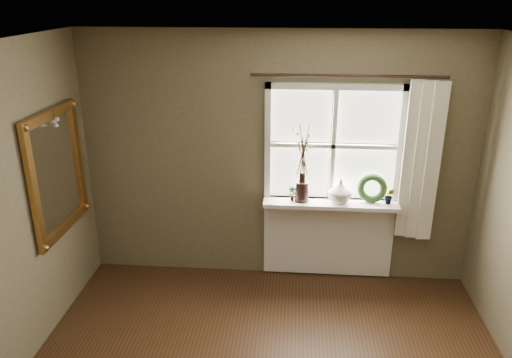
{
  "coord_description": "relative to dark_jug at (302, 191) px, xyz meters",
  "views": [
    {
      "loc": [
        0.18,
        -2.56,
        2.94
      ],
      "look_at": [
        -0.16,
        1.55,
        1.36
      ],
      "focal_mm": 35.0,
      "sensor_mm": 36.0,
      "label": 1
    }
  ],
  "objects": [
    {
      "name": "dark_jug",
      "position": [
        0.0,
        0.0,
        0.0
      ],
      "size": [
        0.17,
        0.17,
        0.21
      ],
      "primitive_type": "cylinder",
      "rotation": [
        0.0,
        0.0,
        0.19
      ],
      "color": "black",
      "rests_on": "window_sill"
    },
    {
      "name": "wall_back",
      "position": [
        -0.26,
        0.18,
        0.28
      ],
      "size": [
        4.0,
        0.1,
        2.6
      ],
      "primitive_type": "cube",
      "color": "brown",
      "rests_on": "ground"
    },
    {
      "name": "potted_plant_right",
      "position": [
        0.87,
        0.0,
        -0.02
      ],
      "size": [
        0.1,
        0.09,
        0.17
      ],
      "primitive_type": "imported",
      "rotation": [
        0.0,
        0.0,
        -0.18
      ],
      "color": "#29461F",
      "rests_on": "window_sill"
    },
    {
      "name": "window_sill",
      "position": [
        0.29,
        0.0,
        -0.12
      ],
      "size": [
        1.36,
        0.26,
        0.04
      ],
      "primitive_type": "cube",
      "color": "white",
      "rests_on": "wall_back"
    },
    {
      "name": "wreath",
      "position": [
        0.7,
        0.04,
        0.01
      ],
      "size": [
        0.31,
        0.16,
        0.31
      ],
      "primitive_type": "torus",
      "rotation": [
        1.36,
        0.0,
        -0.09
      ],
      "color": "#29461F",
      "rests_on": "window_sill"
    },
    {
      "name": "ceiling",
      "position": [
        -0.26,
        -2.12,
        1.58
      ],
      "size": [
        4.5,
        4.5,
        0.0
      ],
      "primitive_type": "plane",
      "color": "silver",
      "rests_on": "ground"
    },
    {
      "name": "window_apron",
      "position": [
        0.29,
        0.11,
        -0.56
      ],
      "size": [
        1.36,
        0.04,
        0.88
      ],
      "primitive_type": "cube",
      "color": "white",
      "rests_on": "ground"
    },
    {
      "name": "potted_plant_left",
      "position": [
        -0.1,
        0.0,
        -0.03
      ],
      "size": [
        0.09,
        0.06,
        0.15
      ],
      "primitive_type": "imported",
      "rotation": [
        0.0,
        0.0,
        0.12
      ],
      "color": "#29461F",
      "rests_on": "window_sill"
    },
    {
      "name": "curtain_rod",
      "position": [
        0.39,
        0.05,
        1.16
      ],
      "size": [
        1.84,
        0.03,
        0.03
      ],
      "primitive_type": "cylinder",
      "rotation": [
        0.0,
        1.57,
        0.0
      ],
      "color": "black",
      "rests_on": "wall_back"
    },
    {
      "name": "cream_vase",
      "position": [
        0.38,
        0.0,
        0.02
      ],
      "size": [
        0.3,
        0.3,
        0.24
      ],
      "primitive_type": "imported",
      "rotation": [
        0.0,
        0.0,
        0.36
      ],
      "color": "silver",
      "rests_on": "window_sill"
    },
    {
      "name": "window_frame",
      "position": [
        0.29,
        0.11,
        0.46
      ],
      "size": [
        1.36,
        0.06,
        1.24
      ],
      "color": "white",
      "rests_on": "wall_back"
    },
    {
      "name": "gilt_mirror",
      "position": [
        -2.22,
        -0.62,
        0.37
      ],
      "size": [
        0.1,
        0.97,
        1.15
      ],
      "color": "white",
      "rests_on": "wall_left"
    },
    {
      "name": "curtain",
      "position": [
        1.13,
        0.01,
        0.34
      ],
      "size": [
        0.36,
        0.12,
        1.59
      ],
      "primitive_type": "cube",
      "color": "silver",
      "rests_on": "wall_back"
    }
  ]
}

